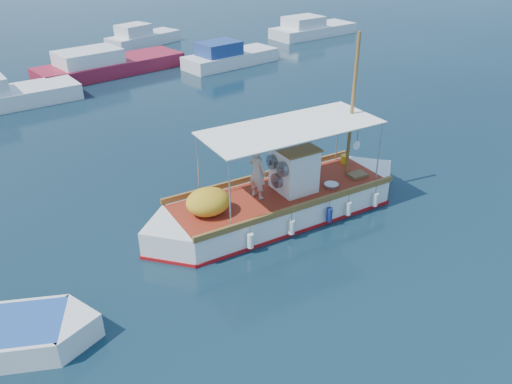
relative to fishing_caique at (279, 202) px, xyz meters
name	(u,v)px	position (x,y,z in m)	size (l,w,h in m)	color
ground	(274,230)	(-0.53, -0.70, -0.50)	(160.00, 160.00, 0.00)	black
fishing_caique	(279,202)	(0.00, 0.00, 0.00)	(9.19, 3.11, 5.63)	white
bg_boat_n	(106,66)	(-1.90, 19.21, -0.01)	(9.35, 5.22, 1.80)	maroon
bg_boat_ne	(228,58)	(5.58, 17.98, -0.01)	(6.69, 3.84, 1.80)	silver
bg_boat_e	(311,30)	(15.13, 23.76, -0.01)	(7.66, 4.08, 1.80)	silver
bg_boat_far_n	(142,39)	(1.93, 26.18, -0.01)	(5.91, 4.23, 1.80)	silver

